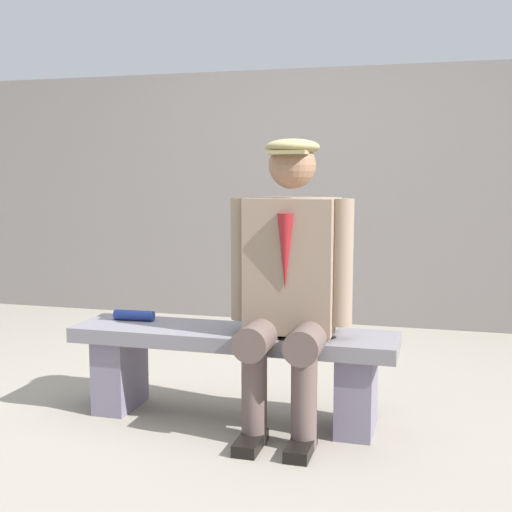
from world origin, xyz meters
TOP-DOWN VIEW (x-y plane):
  - ground_plane at (0.00, 0.00)m, footprint 30.00×30.00m
  - bench at (0.00, 0.00)m, footprint 1.53×0.36m
  - seated_man at (-0.29, 0.05)m, footprint 0.56×0.58m
  - rolled_magazine at (0.53, -0.06)m, footprint 0.20×0.06m
  - stadium_wall at (0.00, -2.29)m, footprint 12.00×0.24m

SIDE VIEW (x-z plane):
  - ground_plane at x=0.00m, z-range 0.00..0.00m
  - bench at x=0.00m, z-range 0.08..0.51m
  - rolled_magazine at x=0.53m, z-range 0.43..0.48m
  - seated_man at x=-0.29m, z-range 0.05..1.36m
  - stadium_wall at x=0.00m, z-range 0.00..1.95m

